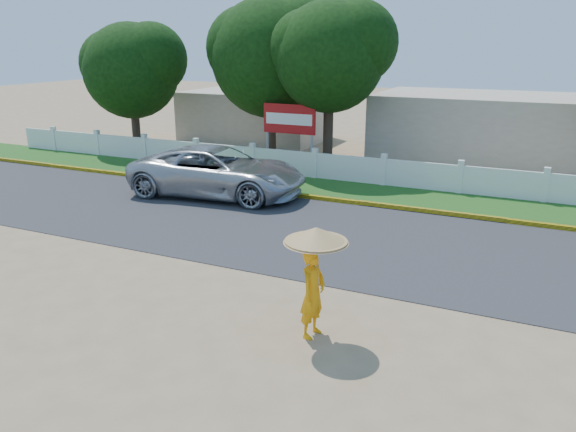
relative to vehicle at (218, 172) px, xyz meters
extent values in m
plane|color=#9E8460|center=(5.26, -7.09, -0.92)|extent=(120.00, 120.00, 0.00)
cube|color=#38383A|center=(5.26, -2.59, -0.91)|extent=(60.00, 7.00, 0.02)
cube|color=#2D601E|center=(5.26, 2.66, -0.91)|extent=(60.00, 3.50, 0.03)
cube|color=yellow|center=(5.26, 0.96, -0.84)|extent=(40.00, 0.18, 0.16)
cube|color=silver|center=(5.26, 4.11, -0.37)|extent=(40.00, 0.10, 1.10)
cube|color=#B7AD99|center=(8.26, 10.91, 0.68)|extent=(10.00, 6.00, 3.20)
cube|color=#B7AD99|center=(-4.74, 11.91, 0.48)|extent=(8.00, 5.00, 2.80)
imported|color=#ACB0B5|center=(0.00, 0.00, 0.00)|extent=(6.92, 3.75, 1.84)
imported|color=orange|center=(7.31, -8.36, 0.00)|extent=(0.52, 0.72, 1.83)
cylinder|color=gray|center=(7.36, -8.36, 0.70)|extent=(0.03, 0.03, 1.19)
cone|color=#AD874F|center=(7.36, -8.36, 1.21)|extent=(1.25, 1.25, 0.30)
cylinder|color=gray|center=(-0.55, 5.21, 0.08)|extent=(0.12, 0.12, 2.00)
cylinder|color=gray|center=(1.65, 5.21, 0.08)|extent=(0.12, 0.12, 2.00)
cube|color=#AA1212|center=(0.55, 5.21, 1.38)|extent=(2.50, 0.12, 1.30)
cube|color=silver|center=(0.55, 5.15, 1.38)|extent=(2.25, 0.02, 0.49)
cylinder|color=#473828|center=(2.04, 6.18, 0.89)|extent=(0.44, 0.44, 3.63)
sphere|color=#133A0D|center=(2.04, 6.18, 4.04)|extent=(4.84, 4.84, 4.84)
cylinder|color=#473828|center=(-8.97, 6.23, 0.47)|extent=(0.44, 0.44, 2.79)
sphere|color=#133A0D|center=(-8.97, 6.23, 3.22)|extent=(4.92, 4.92, 4.92)
cylinder|color=#473828|center=(-1.44, 7.43, 0.72)|extent=(0.44, 0.44, 3.28)
sphere|color=#133A0D|center=(-1.44, 7.43, 3.94)|extent=(5.76, 5.76, 5.76)
camera|label=1|loc=(11.08, -17.65, 4.71)|focal=35.00mm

